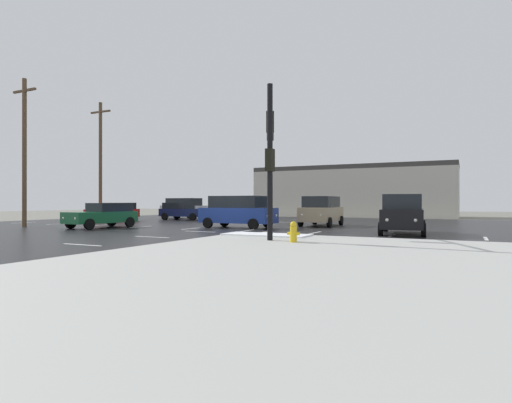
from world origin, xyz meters
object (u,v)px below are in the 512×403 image
Objects in this scene: suv_tan at (322,210)px; sedan_navy at (183,211)px; fire_hydrant at (293,232)px; sedan_red at (114,211)px; traffic_signal_mast at (270,141)px; suv_black at (403,213)px; suv_blue at (238,211)px; suv_silver at (184,208)px; utility_pole_far at (100,159)px; utility_pole_mid at (24,150)px; sedan_green at (104,215)px.

sedan_navy is at bearing -105.48° from suv_tan.
sedan_red is (-21.18, 11.99, 0.32)m from fire_hydrant.
traffic_signal_mast is at bearing -44.47° from sedan_navy.
fire_hydrant is 8.47m from suv_black.
suv_blue and suv_black have the same top height.
utility_pole_far reaches higher than suv_silver.
suv_black is 0.50× the size of utility_pole_mid.
sedan_green is 16.00m from suv_silver.
sedan_green is at bearing -56.71° from suv_tan.
sedan_red is at bearing 167.42° from suv_blue.
suv_tan is at bearing -17.41° from suv_silver.
suv_silver is 0.49× the size of utility_pole_far.
suv_silver is 9.97m from utility_pole_far.
sedan_navy is (3.81, 4.62, 0.00)m from sedan_red.
traffic_signal_mast is 0.61× the size of utility_pole_far.
suv_black reaches higher than sedan_green.
utility_pole_mid is at bearing 9.50° from sedan_red.
traffic_signal_mast reaches higher than sedan_green.
suv_tan is 14.73m from sedan_navy.
suv_blue is (-5.27, 6.65, -3.22)m from traffic_signal_mast.
suv_black is at bearing 11.57° from utility_pole_mid.
sedan_red and sedan_green have the same top height.
fire_hydrant is 24.34m from sedan_red.
suv_tan and suv_silver have the same top height.
suv_tan reaches higher than sedan_green.
traffic_signal_mast is 9.08m from suv_blue.
suv_silver is at bearing 173.97° from sedan_red.
suv_silver is 0.50× the size of utility_pole_mid.
sedan_green is at bearing -42.05° from utility_pole_far.
sedan_navy is at bearing 144.31° from sedan_red.
suv_blue is at bearing 21.77° from utility_pole_mid.
sedan_red is 0.47× the size of utility_pole_mid.
suv_silver is at bearing 139.13° from suv_blue.
utility_pole_mid is at bearing 171.16° from fire_hydrant.
utility_pole_mid is (-13.24, -5.29, 4.05)m from suv_blue.
sedan_red is at bearing -133.17° from sedan_green.
suv_tan is at bearing 130.77° from sedan_green.
sedan_green reaches higher than fire_hydrant.
utility_pole_far reaches higher than sedan_red.
sedan_red is 9.86m from utility_pole_mid.
sedan_navy is 0.46× the size of utility_pole_mid.
sedan_navy is (2.41, -3.44, -0.24)m from suv_silver.
utility_pole_mid is (-2.94, -13.46, 4.29)m from sedan_navy.
utility_pole_mid is at bearing -67.37° from sedan_green.
suv_black is at bearing -7.75° from utility_pole_far.
suv_blue is at bearing -39.31° from sedan_navy.
sedan_green is at bearing -79.05° from sedan_navy.
utility_pole_mid is 8.38m from utility_pole_far.
utility_pole_far is (-4.76, -5.28, 4.46)m from sedan_navy.
suv_black reaches higher than fire_hydrant.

